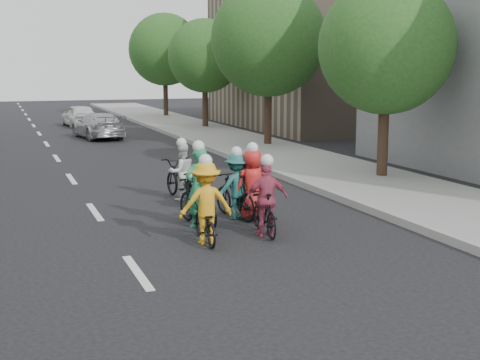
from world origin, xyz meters
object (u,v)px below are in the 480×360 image
cyclist_0 (205,210)px  cyclist_1 (236,191)px  follow_car_trail (79,115)px  cyclist_3 (181,177)px  cyclist_4 (198,197)px  cyclist_5 (251,193)px  follow_car_lead (98,126)px  cyclist_2 (266,206)px

cyclist_0 → cyclist_1: bearing=-121.9°
follow_car_trail → cyclist_3: bearing=83.4°
cyclist_4 → cyclist_5: cyclist_4 is taller
cyclist_3 → cyclist_4: bearing=73.6°
cyclist_5 → cyclist_1: bearing=-32.5°
cyclist_0 → follow_car_lead: bearing=-89.2°
cyclist_1 → cyclist_3: 2.60m
cyclist_1 → cyclist_3: cyclist_1 is taller
cyclist_5 → follow_car_trail: size_ratio=0.47×
cyclist_5 → follow_car_lead: cyclist_5 is taller
follow_car_trail → cyclist_1: bearing=84.7°
follow_car_lead → follow_car_trail: bearing=-97.5°
cyclist_0 → cyclist_2: bearing=-170.7°
cyclist_2 → cyclist_5: cyclist_5 is taller
cyclist_3 → cyclist_5: size_ratio=1.15×
cyclist_1 → cyclist_5: (0.31, -0.17, -0.03)m
cyclist_0 → follow_car_trail: bearing=-88.4°
cyclist_5 → follow_car_trail: (-0.76, 25.43, 0.03)m
cyclist_0 → cyclist_3: size_ratio=0.88×
cyclist_4 → cyclist_5: size_ratio=1.07×
cyclist_0 → cyclist_3: 4.39m
cyclist_3 → cyclist_0: bearing=72.8°
cyclist_5 → follow_car_lead: 18.60m
cyclist_3 → follow_car_lead: (0.19, 15.88, 0.03)m
cyclist_4 → follow_car_trail: bearing=-101.4°
cyclist_2 → cyclist_0: bearing=11.4°
cyclist_2 → follow_car_lead: cyclist_2 is taller
cyclist_2 → cyclist_4: 1.61m
cyclist_2 → cyclist_5: size_ratio=0.96×
cyclist_1 → cyclist_2: 1.66m
follow_car_lead → cyclist_0: bearing=79.4°
cyclist_2 → follow_car_lead: (-0.42, 20.08, -0.00)m
cyclist_1 → follow_car_lead: cyclist_1 is taller
cyclist_5 → cyclist_0: bearing=42.6°
cyclist_0 → cyclist_4: bearing=-97.6°
cyclist_1 → cyclist_0: bearing=44.2°
cyclist_4 → cyclist_5: 1.35m
follow_car_lead → follow_car_trail: 6.84m
cyclist_3 → follow_car_lead: 15.88m
cyclist_2 → follow_car_lead: 20.08m
cyclist_5 → follow_car_lead: size_ratio=0.42×
cyclist_2 → cyclist_3: cyclist_2 is taller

